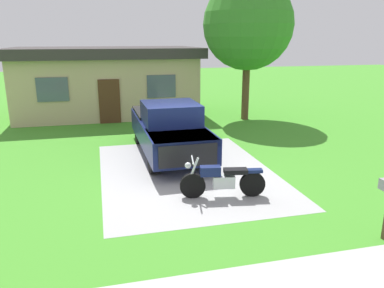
# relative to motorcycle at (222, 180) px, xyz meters

# --- Properties ---
(ground_plane) EXTENTS (80.00, 80.00, 0.00)m
(ground_plane) POSITION_rel_motorcycle_xyz_m (-0.45, 2.06, -0.47)
(ground_plane) COLOR #429229
(driveway_pad) EXTENTS (5.16, 7.03, 0.01)m
(driveway_pad) POSITION_rel_motorcycle_xyz_m (-0.45, 2.06, -0.47)
(driveway_pad) COLOR #A4A4A4
(driveway_pad) RESTS_ON ground
(motorcycle) EXTENTS (2.20, 0.76, 1.09)m
(motorcycle) POSITION_rel_motorcycle_xyz_m (0.00, 0.00, 0.00)
(motorcycle) COLOR black
(motorcycle) RESTS_ON ground
(pickup_truck) EXTENTS (2.07, 5.65, 1.90)m
(pickup_truck) POSITION_rel_motorcycle_xyz_m (-0.64, 4.05, 0.48)
(pickup_truck) COLOR black
(pickup_truck) RESTS_ON ground
(shade_tree) EXTENTS (4.31, 4.31, 6.74)m
(shade_tree) POSITION_rel_motorcycle_xyz_m (4.21, 9.04, 4.10)
(shade_tree) COLOR brown
(shade_tree) RESTS_ON ground
(neighbor_house) EXTENTS (9.60, 5.60, 3.50)m
(neighbor_house) POSITION_rel_motorcycle_xyz_m (-2.44, 12.23, 1.32)
(neighbor_house) COLOR tan
(neighbor_house) RESTS_ON ground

